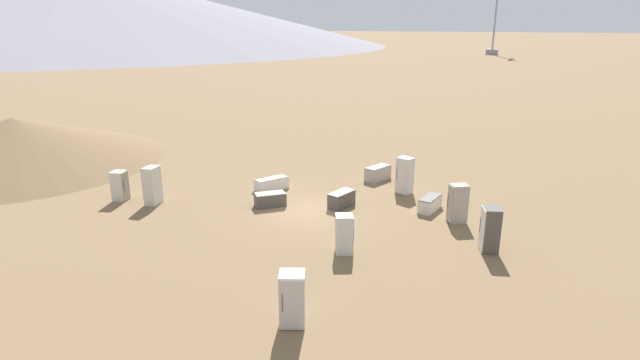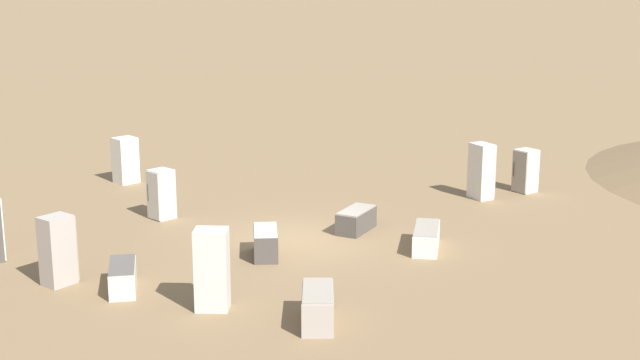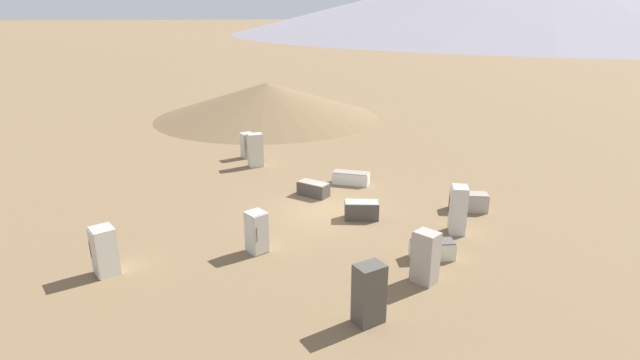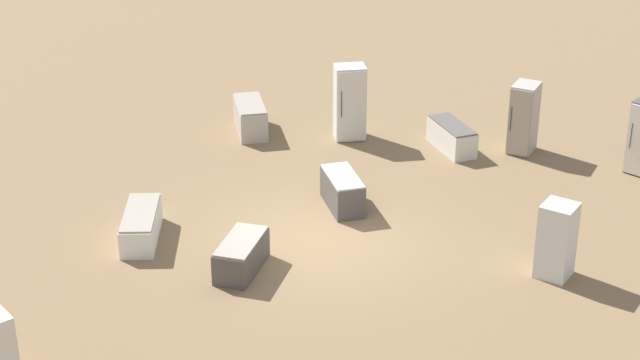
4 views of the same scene
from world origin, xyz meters
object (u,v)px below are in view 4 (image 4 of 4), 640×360
at_px(discarded_fridge_5, 350,102).
at_px(discarded_fridge_6, 141,225).
at_px(discarded_fridge_4, 343,191).
at_px(discarded_fridge_10, 524,118).
at_px(discarded_fridge_0, 241,255).
at_px(discarded_fridge_8, 557,240).
at_px(discarded_fridge_7, 452,137).
at_px(discarded_fridge_1, 250,117).

relative_size(discarded_fridge_5, discarded_fridge_6, 1.00).
xyz_separation_m(discarded_fridge_4, discarded_fridge_10, (-0.37, 5.33, 0.49)).
bearing_deg(discarded_fridge_0, discarded_fridge_4, 69.88).
distance_m(discarded_fridge_4, discarded_fridge_8, 5.00).
xyz_separation_m(discarded_fridge_6, discarded_fridge_7, (-0.47, 8.25, 0.02)).
bearing_deg(discarded_fridge_1, discarded_fridge_6, -119.54).
bearing_deg(discarded_fridge_8, discarded_fridge_7, 134.86).
relative_size(discarded_fridge_8, discarded_fridge_10, 0.88).
relative_size(discarded_fridge_6, discarded_fridge_10, 1.10).
bearing_deg(discarded_fridge_6, discarded_fridge_5, -131.31).
relative_size(discarded_fridge_1, discarded_fridge_7, 1.07).
xyz_separation_m(discarded_fridge_1, discarded_fridge_10, (4.42, 5.13, 0.47)).
bearing_deg(discarded_fridge_1, discarded_fridge_5, -19.97).
relative_size(discarded_fridge_7, discarded_fridge_10, 0.93).
distance_m(discarded_fridge_4, discarded_fridge_7, 4.14).
bearing_deg(discarded_fridge_1, discarded_fridge_0, -99.08).
relative_size(discarded_fridge_1, discarded_fridge_4, 1.14).
distance_m(discarded_fridge_0, discarded_fridge_4, 3.41).
distance_m(discarded_fridge_1, discarded_fridge_4, 4.79).
bearing_deg(discarded_fridge_6, discarded_fridge_8, 168.32).
distance_m(discarded_fridge_6, discarded_fridge_10, 9.68).
bearing_deg(discarded_fridge_7, discarded_fridge_0, -150.43).
bearing_deg(discarded_fridge_8, discarded_fridge_5, 151.86).
height_order(discarded_fridge_5, discarded_fridge_10, discarded_fridge_5).
bearing_deg(discarded_fridge_6, discarded_fridge_4, -162.19).
relative_size(discarded_fridge_1, discarded_fridge_6, 0.91).
relative_size(discarded_fridge_6, discarded_fridge_8, 1.24).
height_order(discarded_fridge_5, discarded_fridge_7, discarded_fridge_5).
bearing_deg(discarded_fridge_0, discarded_fridge_8, 14.47).
relative_size(discarded_fridge_4, discarded_fridge_8, 0.99).
bearing_deg(discarded_fridge_6, discarded_fridge_0, 147.53).
distance_m(discarded_fridge_8, discarded_fridge_10, 5.95).
height_order(discarded_fridge_0, discarded_fridge_4, discarded_fridge_4).
height_order(discarded_fridge_0, discarded_fridge_8, discarded_fridge_8).
bearing_deg(discarded_fridge_4, discarded_fridge_8, 128.58).
bearing_deg(discarded_fridge_4, discarded_fridge_7, -146.60).
distance_m(discarded_fridge_1, discarded_fridge_5, 2.59).
distance_m(discarded_fridge_0, discarded_fridge_1, 6.98).
xyz_separation_m(discarded_fridge_8, discarded_fridge_10, (-4.93, 3.33, 0.10)).
height_order(discarded_fridge_1, discarded_fridge_7, discarded_fridge_1).
bearing_deg(discarded_fridge_10, discarded_fridge_0, 68.65).
xyz_separation_m(discarded_fridge_4, discarded_fridge_7, (-1.31, 3.93, -0.05)).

